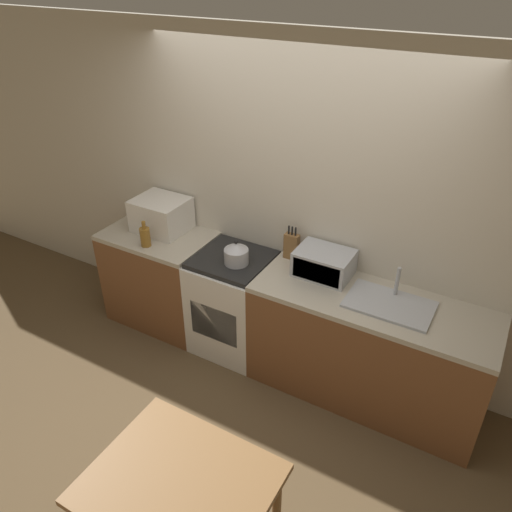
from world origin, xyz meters
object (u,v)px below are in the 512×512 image
microwave (161,215)px  bottle (145,236)px  kettle (236,253)px  dining_table (180,494)px  toaster_oven (324,263)px  stove_range (234,303)px

microwave → bottle: (0.06, -0.29, -0.06)m
kettle → dining_table: bearing=-67.4°
kettle → dining_table: size_ratio=0.23×
toaster_oven → dining_table: (0.04, -1.87, -0.34)m
stove_range → microwave: microwave is taller
kettle → bottle: (-0.80, -0.14, -0.00)m
bottle → dining_table: 2.18m
stove_range → bottle: 0.93m
toaster_oven → kettle: bearing=-164.1°
bottle → dining_table: (1.50, -1.54, -0.33)m
microwave → bottle: bearing=-77.6°
stove_range → toaster_oven: bearing=10.4°
bottle → toaster_oven: (1.46, 0.33, 0.01)m
toaster_oven → dining_table: toaster_oven is taller
stove_range → kettle: size_ratio=4.29×
toaster_oven → bottle: bearing=-167.3°
toaster_oven → dining_table: size_ratio=0.46×
kettle → dining_table: (0.70, -1.69, -0.33)m
microwave → dining_table: bearing=-49.6°
stove_range → microwave: (-0.79, 0.10, 0.60)m
kettle → microwave: 0.88m
stove_range → dining_table: stove_range is taller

